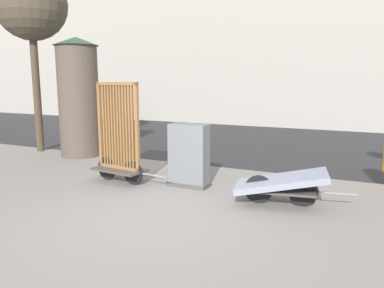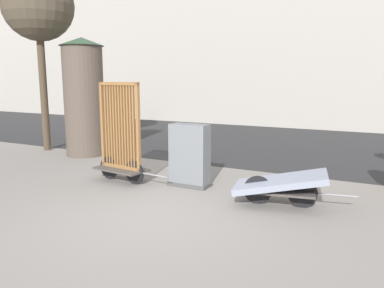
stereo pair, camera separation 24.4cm
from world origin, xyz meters
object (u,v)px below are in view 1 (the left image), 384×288
object	(u,v)px
bike_cart_with_bedframe	(119,145)
advertising_column	(79,97)
bike_cart_with_mattress	(281,183)
utility_cabinet	(189,157)
street_tree	(31,6)

from	to	relation	value
bike_cart_with_bedframe	advertising_column	size ratio (longest dim) A/B	0.64
bike_cart_with_mattress	bike_cart_with_bedframe	bearing A→B (deg)	169.11
bike_cart_with_mattress	utility_cabinet	bearing A→B (deg)	158.44
advertising_column	street_tree	size ratio (longest dim) A/B	0.62
bike_cart_with_bedframe	utility_cabinet	xyz separation A→B (m)	(1.51, 0.38, -0.21)
advertising_column	bike_cart_with_bedframe	bearing A→B (deg)	-34.43
bike_cart_with_mattress	street_tree	size ratio (longest dim) A/B	0.39
bike_cart_with_bedframe	utility_cabinet	bearing A→B (deg)	21.24
bike_cart_with_bedframe	bike_cart_with_mattress	xyz separation A→B (m)	(3.54, 0.00, -0.43)
bike_cart_with_bedframe	bike_cart_with_mattress	world-z (taller)	bike_cart_with_bedframe
bike_cart_with_bedframe	street_tree	xyz separation A→B (m)	(-4.49, 1.94, 3.59)
bike_cart_with_mattress	advertising_column	xyz separation A→B (m)	(-6.37, 1.94, 1.35)
bike_cart_with_bedframe	utility_cabinet	size ratio (longest dim) A/B	1.65
advertising_column	street_tree	distance (m)	3.15
advertising_column	bike_cart_with_mattress	bearing A→B (deg)	-16.90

